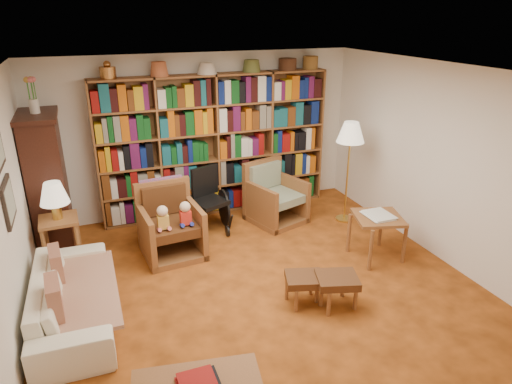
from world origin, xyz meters
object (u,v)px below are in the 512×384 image
side_table_lamp (60,231)px  armchair_leather (170,225)px  armchair_sage (274,198)px  sofa (72,297)px  footstool_b (337,282)px  floor_lamp (351,136)px  footstool_a (304,281)px  side_table_papers (378,222)px  wheelchair (208,202)px

side_table_lamp → armchair_leather: size_ratio=0.71×
side_table_lamp → armchair_sage: size_ratio=0.70×
sofa → footstool_b: 2.83m
floor_lamp → footstool_a: floor_lamp is taller
sofa → floor_lamp: size_ratio=1.22×
side_table_lamp → side_table_papers: size_ratio=0.94×
wheelchair → floor_lamp: (2.07, -0.49, 0.92)m
side_table_lamp → side_table_papers: side_table_lamp is taller
sofa → wheelchair: (1.92, 1.63, 0.15)m
armchair_sage → wheelchair: bearing=177.4°
armchair_sage → side_table_papers: size_ratio=1.34×
armchair_sage → side_table_papers: armchair_sage is taller
side_table_lamp → wheelchair: (2.02, 0.45, -0.09)m
armchair_leather → floor_lamp: bearing=0.5°
armchair_sage → footstool_a: 2.26m
footstool_b → armchair_sage: bearing=83.9°
side_table_papers → footstool_a: side_table_papers is taller
armchair_leather → footstool_a: bearing=-56.2°
floor_lamp → footstool_a: 2.59m
side_table_lamp → floor_lamp: bearing=-0.5°
armchair_sage → floor_lamp: bearing=-23.3°
armchair_sage → side_table_papers: bearing=-63.9°
armchair_sage → side_table_lamp: bearing=-172.5°
wheelchair → armchair_leather: bearing=-142.5°
side_table_lamp → side_table_papers: (3.85, -1.20, -0.01)m
side_table_lamp → armchair_sage: armchair_sage is taller
armchair_sage → footstool_a: (-0.56, -2.19, -0.07)m
sofa → side_table_lamp: size_ratio=2.78×
sofa → side_table_papers: (3.75, -0.02, 0.23)m
side_table_papers → footstool_b: (-1.04, -0.76, -0.20)m
wheelchair → footstool_a: wheelchair is taller
side_table_lamp → footstool_a: size_ratio=1.39×
wheelchair → footstool_b: 2.55m
armchair_leather → wheelchair: armchair_leather is taller
side_table_lamp → armchair_leather: 1.36m
sofa → floor_lamp: 4.29m
armchair_leather → armchair_sage: (1.72, 0.46, -0.04)m
sofa → armchair_sage: 3.37m
side_table_papers → sofa: bearing=179.7°
footstool_a → sofa: bearing=165.9°
sofa → side_table_papers: bearing=-88.8°
armchair_leather → footstool_b: 2.40m
floor_lamp → footstool_b: bearing=-123.5°
footstool_a → side_table_papers: bearing=23.5°
sofa → armchair_leather: size_ratio=1.97×
armchair_sage → footstool_b: (-0.25, -2.37, -0.04)m
wheelchair → side_table_lamp: bearing=-167.4°
wheelchair → footstool_a: 2.29m
sofa → side_table_papers: 3.76m
armchair_leather → footstool_a: size_ratio=1.97×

